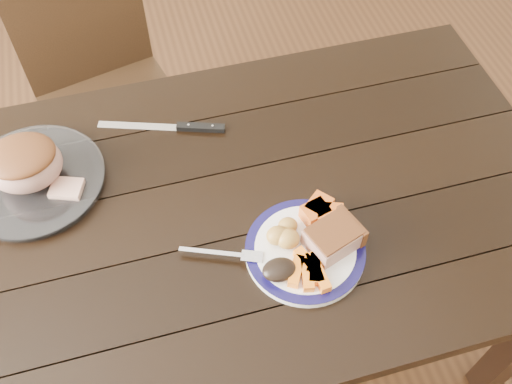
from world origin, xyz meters
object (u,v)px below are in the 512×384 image
object	(u,v)px
pork_slice	(333,238)
carving_knife	(185,127)
dinner_plate	(305,251)
roast_joint	(25,165)
chair_far	(102,81)
fork	(227,254)
dining_table	(222,228)
serving_platter	(34,182)

from	to	relation	value
pork_slice	carving_knife	world-z (taller)	pork_slice
dinner_plate	roast_joint	bearing A→B (deg)	147.98
chair_far	fork	xyz separation A→B (m)	(0.22, -0.87, 0.25)
fork	roast_joint	xyz separation A→B (m)	(-0.38, 0.31, 0.05)
carving_knife	fork	bearing A→B (deg)	-69.02
dining_table	serving_platter	size ratio (longest dim) A/B	5.00
fork	roast_joint	size ratio (longest dim) A/B	1.04
pork_slice	roast_joint	bearing A→B (deg)	150.13
dining_table	chair_far	world-z (taller)	chair_far
dining_table	fork	distance (m)	0.18
fork	dining_table	bearing A→B (deg)	106.00
carving_knife	dinner_plate	bearing A→B (deg)	-48.21
chair_far	serving_platter	bearing A→B (deg)	59.24
serving_platter	pork_slice	distance (m)	0.70
chair_far	carving_knife	size ratio (longest dim) A/B	3.00
pork_slice	fork	size ratio (longest dim) A/B	0.61
dining_table	dinner_plate	xyz separation A→B (m)	(0.15, -0.17, 0.10)
fork	carving_knife	size ratio (longest dim) A/B	0.55
fork	roast_joint	distance (m)	0.50
fork	carving_knife	xyz separation A→B (m)	(-0.01, 0.39, -0.01)
roast_joint	dining_table	bearing A→B (deg)	-23.62
dining_table	fork	size ratio (longest dim) A/B	9.35
dinner_plate	pork_slice	world-z (taller)	pork_slice
dining_table	serving_platter	bearing A→B (deg)	156.38
pork_slice	fork	bearing A→B (deg)	171.11
serving_platter	fork	size ratio (longest dim) A/B	1.87
pork_slice	fork	distance (m)	0.22
serving_platter	roast_joint	bearing A→B (deg)	0.00
dining_table	carving_knife	size ratio (longest dim) A/B	5.17
dinner_plate	fork	xyz separation A→B (m)	(-0.16, 0.03, 0.01)
chair_far	roast_joint	size ratio (longest dim) A/B	5.67
pork_slice	fork	xyz separation A→B (m)	(-0.22, 0.03, -0.02)
dinner_plate	fork	world-z (taller)	fork
carving_knife	pork_slice	bearing A→B (deg)	-42.21
dining_table	chair_far	distance (m)	0.78
dining_table	serving_platter	distance (m)	0.45
pork_slice	roast_joint	size ratio (longest dim) A/B	0.64
dinner_plate	pork_slice	bearing A→B (deg)	-4.76
pork_slice	dining_table	bearing A→B (deg)	139.87
roast_joint	carving_knife	bearing A→B (deg)	11.58
dining_table	pork_slice	size ratio (longest dim) A/B	15.23
dinner_plate	carving_knife	world-z (taller)	dinner_plate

